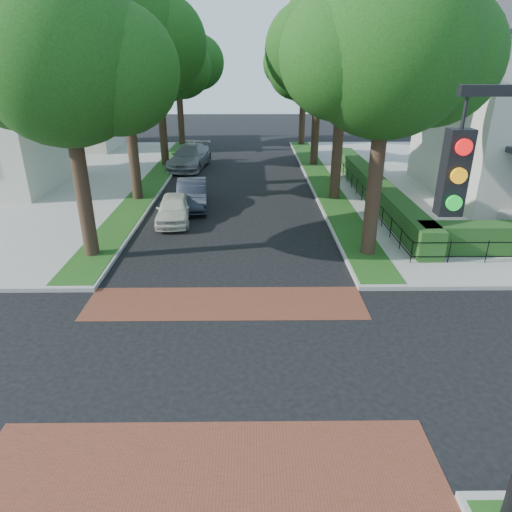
# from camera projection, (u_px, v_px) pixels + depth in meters

# --- Properties ---
(ground) EXTENTS (120.00, 120.00, 0.00)m
(ground) POSITION_uv_depth(u_px,v_px,m) (219.00, 363.00, 11.86)
(ground) COLOR black
(ground) RESTS_ON ground
(crosswalk_far) EXTENTS (9.00, 2.20, 0.01)m
(crosswalk_far) POSITION_uv_depth(u_px,v_px,m) (226.00, 303.00, 14.79)
(crosswalk_far) COLOR brown
(crosswalk_far) RESTS_ON ground
(crosswalk_near) EXTENTS (9.00, 2.20, 0.01)m
(crosswalk_near) POSITION_uv_depth(u_px,v_px,m) (209.00, 463.00, 8.91)
(crosswalk_near) COLOR brown
(crosswalk_near) RESTS_ON ground
(grass_strip_ne) EXTENTS (1.60, 29.80, 0.02)m
(grass_strip_ne) POSITION_uv_depth(u_px,v_px,m) (322.00, 180.00, 29.39)
(grass_strip_ne) COLOR #214A15
(grass_strip_ne) RESTS_ON sidewalk_ne
(grass_strip_nw) EXTENTS (1.60, 29.80, 0.02)m
(grass_strip_nw) POSITION_uv_depth(u_px,v_px,m) (154.00, 180.00, 29.29)
(grass_strip_nw) COLOR #214A15
(grass_strip_nw) RESTS_ON sidewalk_nw
(tree_right_near) EXTENTS (7.75, 6.67, 10.66)m
(tree_right_near) POSITION_uv_depth(u_px,v_px,m) (390.00, 48.00, 15.55)
(tree_right_near) COLOR black
(tree_right_near) RESTS_ON sidewalk_ne
(tree_right_mid) EXTENTS (8.25, 7.09, 11.22)m
(tree_right_mid) POSITION_uv_depth(u_px,v_px,m) (346.00, 44.00, 22.77)
(tree_right_mid) COLOR black
(tree_right_mid) RESTS_ON sidewalk_ne
(tree_right_far) EXTENTS (7.25, 6.23, 9.74)m
(tree_right_far) POSITION_uv_depth(u_px,v_px,m) (320.00, 66.00, 31.44)
(tree_right_far) COLOR black
(tree_right_far) RESTS_ON sidewalk_ne
(tree_right_back) EXTENTS (7.50, 6.45, 10.20)m
(tree_right_back) POSITION_uv_depth(u_px,v_px,m) (305.00, 60.00, 39.57)
(tree_right_back) COLOR black
(tree_right_back) RESTS_ON sidewalk_ne
(tree_left_near) EXTENTS (7.50, 6.45, 10.20)m
(tree_left_near) POSITION_uv_depth(u_px,v_px,m) (68.00, 60.00, 15.58)
(tree_left_near) COLOR black
(tree_left_near) RESTS_ON sidewalk_nw
(tree_left_mid) EXTENTS (8.00, 6.88, 11.48)m
(tree_left_mid) POSITION_uv_depth(u_px,v_px,m) (124.00, 36.00, 22.51)
(tree_left_mid) COLOR black
(tree_left_mid) RESTS_ON sidewalk_nw
(tree_left_far) EXTENTS (7.00, 6.02, 9.86)m
(tree_left_far) POSITION_uv_depth(u_px,v_px,m) (160.00, 62.00, 31.24)
(tree_left_far) COLOR black
(tree_left_far) RESTS_ON sidewalk_nw
(tree_left_back) EXTENTS (7.75, 6.66, 10.44)m
(tree_left_back) POSITION_uv_depth(u_px,v_px,m) (179.00, 58.00, 39.41)
(tree_left_back) COLOR black
(tree_left_back) RESTS_ON sidewalk_nw
(hedge_main_road) EXTENTS (1.00, 18.00, 1.20)m
(hedge_main_road) POSITION_uv_depth(u_px,v_px,m) (374.00, 187.00, 25.41)
(hedge_main_road) COLOR #224618
(hedge_main_road) RESTS_ON sidewalk_ne
(fence_main_road) EXTENTS (0.06, 18.00, 0.90)m
(fence_main_road) POSITION_uv_depth(u_px,v_px,m) (359.00, 190.00, 25.47)
(fence_main_road) COLOR black
(fence_main_road) RESTS_ON sidewalk_ne
(house_left_far) EXTENTS (10.00, 9.00, 10.14)m
(house_left_far) POSITION_uv_depth(u_px,v_px,m) (61.00, 88.00, 39.11)
(house_left_far) COLOR beige
(house_left_far) RESTS_ON sidewalk_nw
(parked_car_front) EXTENTS (1.80, 3.98, 1.33)m
(parked_car_front) POSITION_uv_depth(u_px,v_px,m) (174.00, 209.00, 22.02)
(parked_car_front) COLOR silver
(parked_car_front) RESTS_ON ground
(parked_car_middle) EXTENTS (1.97, 4.51, 1.44)m
(parked_car_middle) POSITION_uv_depth(u_px,v_px,m) (192.00, 194.00, 24.22)
(parked_car_middle) COLOR #1D212B
(parked_car_middle) RESTS_ON ground
(parked_car_rear) EXTENTS (3.03, 5.94, 1.65)m
(parked_car_rear) POSITION_uv_depth(u_px,v_px,m) (190.00, 157.00, 32.97)
(parked_car_rear) COLOR gray
(parked_car_rear) RESTS_ON ground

